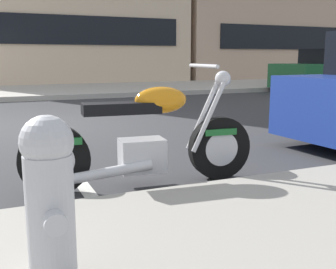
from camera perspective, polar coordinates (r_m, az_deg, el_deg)
The scene contains 6 objects.
ground_plane at distance 7.40m, azimuth -17.50°, elevation 1.13°, with size 260.00×260.00×0.00m, color #333335.
sidewalk_far_curb at distance 18.99m, azimuth 18.86°, elevation 6.78°, with size 120.00×5.00×0.14m, color #ADA89E.
parking_stall_stripe at distance 3.85m, azimuth -11.55°, elevation -7.06°, with size 0.12×2.20×0.01m, color silver.
parked_motorcycle at distance 3.72m, azimuth -3.25°, elevation -0.88°, with size 2.14×0.62×1.10m.
car_opposite_curb at distance 15.20m, azimuth 21.89°, elevation 8.05°, with size 4.18×1.92×1.43m.
fire_hydrant at distance 1.96m, azimuth -16.07°, elevation -7.93°, with size 0.24×0.36×0.77m.
Camera 1 is at (-0.73, -7.27, 1.16)m, focal length 44.07 mm.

